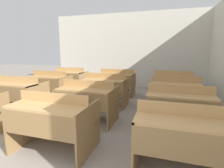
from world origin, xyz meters
TOP-DOWN VIEW (x-y plane):
  - wall_back at (0.00, 6.74)m, footprint 6.14×0.06m
  - bench_front_center at (0.03, 1.75)m, footprint 1.12×0.77m
  - bench_front_right at (1.81, 1.75)m, footprint 1.12×0.77m
  - bench_second_left at (-1.75, 2.90)m, footprint 1.12×0.77m
  - bench_second_center at (0.05, 2.87)m, footprint 1.12×0.77m
  - bench_second_right at (1.82, 2.91)m, footprint 1.12×0.77m
  - bench_third_left at (-1.75, 4.06)m, footprint 1.12×0.77m
  - bench_third_center at (0.03, 4.04)m, footprint 1.12×0.77m
  - bench_third_right at (1.80, 4.05)m, footprint 1.12×0.77m
  - bench_back_left at (-1.75, 5.22)m, footprint 1.12×0.77m
  - bench_back_center at (0.03, 5.20)m, footprint 1.12×0.77m
  - bench_back_right at (1.80, 5.21)m, footprint 1.12×0.77m
  - wastepaper_bin at (2.67, 5.95)m, footprint 0.31×0.31m

SIDE VIEW (x-z plane):
  - wastepaper_bin at x=2.67m, z-range 0.00..0.35m
  - bench_front_center at x=0.03m, z-range 0.04..0.91m
  - bench_front_right at x=1.81m, z-range 0.04..0.91m
  - bench_second_left at x=-1.75m, z-range 0.04..0.91m
  - bench_second_center at x=0.05m, z-range 0.04..0.91m
  - bench_second_right at x=1.82m, z-range 0.04..0.91m
  - bench_third_left at x=-1.75m, z-range 0.04..0.91m
  - bench_third_center at x=0.03m, z-range 0.04..0.91m
  - bench_third_right at x=1.80m, z-range 0.04..0.91m
  - bench_back_left at x=-1.75m, z-range 0.04..0.91m
  - bench_back_center at x=0.03m, z-range 0.04..0.91m
  - bench_back_right at x=1.80m, z-range 0.04..0.91m
  - wall_back at x=0.00m, z-range 0.00..2.93m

